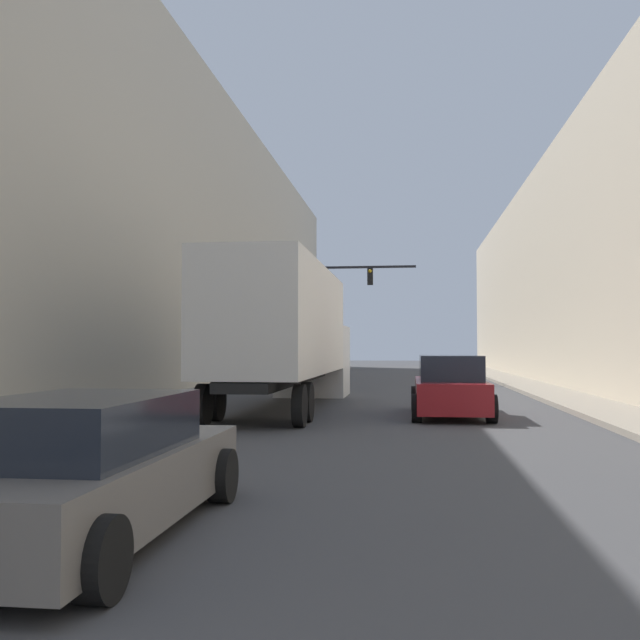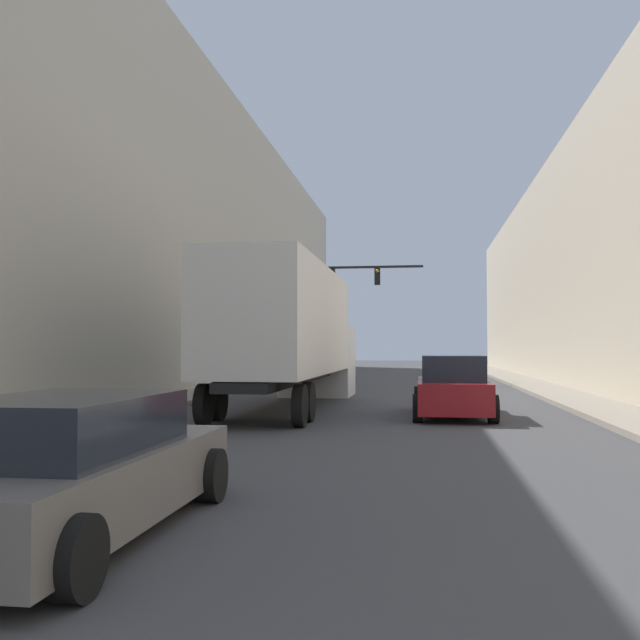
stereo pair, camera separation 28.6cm
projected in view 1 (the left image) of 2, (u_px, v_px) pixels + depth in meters
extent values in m
cube|color=gray|center=(544.00, 391.00, 29.18)|extent=(2.09, 80.00, 0.15)
cube|color=gray|center=(221.00, 388.00, 30.87)|extent=(2.09, 80.00, 0.15)
cube|color=#BCB29E|center=(134.00, 223.00, 31.66)|extent=(6.00, 80.00, 14.80)
cube|color=silver|center=(282.00, 321.00, 20.72)|extent=(2.60, 10.54, 3.06)
cube|color=black|center=(282.00, 378.00, 20.66)|extent=(1.30, 10.54, 0.24)
cube|color=silver|center=(313.00, 361.00, 27.35)|extent=(2.60, 2.93, 2.65)
cylinder|color=black|center=(203.00, 405.00, 16.75)|extent=(0.25, 1.00, 1.00)
cylinder|color=black|center=(300.00, 406.00, 16.46)|extent=(0.25, 1.00, 1.00)
cylinder|color=black|center=(217.00, 401.00, 17.94)|extent=(0.25, 1.00, 1.00)
cylinder|color=black|center=(307.00, 402.00, 17.65)|extent=(0.25, 1.00, 1.00)
cylinder|color=black|center=(284.00, 382.00, 27.47)|extent=(0.25, 1.00, 1.00)
cylinder|color=black|center=(343.00, 383.00, 27.18)|extent=(0.25, 1.00, 1.00)
cube|color=slate|center=(91.00, 484.00, 7.00)|extent=(1.77, 4.68, 0.67)
cube|color=#1E232D|center=(81.00, 425.00, 6.79)|extent=(1.56, 2.57, 0.54)
cylinder|color=black|center=(81.00, 472.00, 8.72)|extent=(0.25, 0.64, 0.64)
cylinder|color=black|center=(222.00, 476.00, 8.50)|extent=(0.25, 0.64, 0.64)
cylinder|color=black|center=(101.00, 559.00, 5.16)|extent=(0.25, 0.64, 0.64)
cube|color=maroon|center=(450.00, 394.00, 19.29)|extent=(1.82, 4.83, 0.78)
cube|color=#1E232D|center=(450.00, 368.00, 19.08)|extent=(1.60, 2.66, 0.67)
cylinder|color=black|center=(415.00, 398.00, 21.10)|extent=(0.25, 0.70, 0.70)
cylinder|color=black|center=(478.00, 399.00, 20.87)|extent=(0.25, 0.70, 0.70)
cylinder|color=black|center=(417.00, 408.00, 17.60)|extent=(0.25, 0.70, 0.70)
cylinder|color=black|center=(492.00, 409.00, 17.37)|extent=(0.25, 0.70, 0.70)
cylinder|color=black|center=(281.00, 322.00, 38.51)|extent=(0.20, 0.20, 6.44)
cube|color=black|center=(348.00, 267.00, 38.17)|extent=(7.28, 0.12, 0.12)
cube|color=black|center=(325.00, 277.00, 38.30)|extent=(0.30, 0.24, 0.90)
sphere|color=red|center=(325.00, 277.00, 38.16)|extent=(0.18, 0.18, 0.18)
cube|color=black|center=(370.00, 277.00, 38.00)|extent=(0.30, 0.24, 0.90)
sphere|color=gold|center=(370.00, 271.00, 37.87)|extent=(0.18, 0.18, 0.18)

